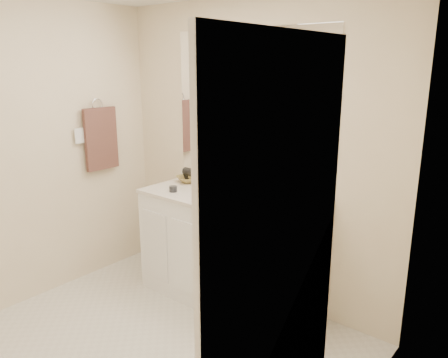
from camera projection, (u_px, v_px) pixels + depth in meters
wall_back at (250, 153)px, 3.51m from camera, size 2.60×0.02×2.40m
wall_left at (12, 158)px, 3.34m from camera, size 0.02×2.60×2.40m
wall_right at (320, 244)px, 1.74m from camera, size 0.02×2.60×2.40m
vanity_cabinet at (228, 253)px, 3.50m from camera, size 1.50×0.55×0.85m
countertop at (228, 201)px, 3.39m from camera, size 1.52×0.57×0.03m
backsplash at (248, 187)px, 3.57m from camera, size 1.52×0.03×0.08m
sink_basin at (226, 201)px, 3.37m from camera, size 0.37×0.37×0.02m
faucet at (241, 188)px, 3.49m from camera, size 0.02×0.02×0.11m
mirror at (250, 108)px, 3.41m from camera, size 1.48×0.01×1.20m
blue_mug at (229, 186)px, 3.56m from camera, size 0.09×0.09×0.10m
tan_cup at (257, 193)px, 3.38m from camera, size 0.08×0.08×0.09m
toothbrush at (258, 180)px, 3.35m from camera, size 0.01×0.04×0.20m
mouthwash_bottle at (275, 197)px, 3.12m from camera, size 0.09×0.09×0.18m
soap_dish at (268, 214)px, 3.03m from camera, size 0.10×0.09×0.01m
green_soap at (268, 211)px, 3.02m from camera, size 0.07×0.05×0.02m
orange_comb at (237, 212)px, 3.08m from camera, size 0.14×0.05×0.01m
dark_jar at (173, 189)px, 3.57m from camera, size 0.08×0.08×0.05m
extra_white_bottle at (204, 179)px, 3.64m from camera, size 0.06×0.06×0.17m
soap_bottle_white at (220, 178)px, 3.64m from camera, size 0.08×0.08×0.19m
soap_bottle_cream at (208, 176)px, 3.73m from camera, size 0.09×0.09×0.17m
soap_bottle_yellow at (205, 176)px, 3.80m from camera, size 0.14×0.14×0.14m
wicker_basket at (189, 179)px, 3.87m from camera, size 0.27×0.27×0.05m
hair_dryer at (190, 172)px, 3.84m from camera, size 0.15×0.08×0.07m
towel_ring at (97, 105)px, 3.81m from camera, size 0.01×0.11×0.11m
hand_towel at (101, 139)px, 3.87m from camera, size 0.04×0.32×0.55m
switch_plate at (79, 136)px, 3.72m from camera, size 0.01×0.08×0.13m
door at (275, 320)px, 1.57m from camera, size 0.02×0.82×2.00m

